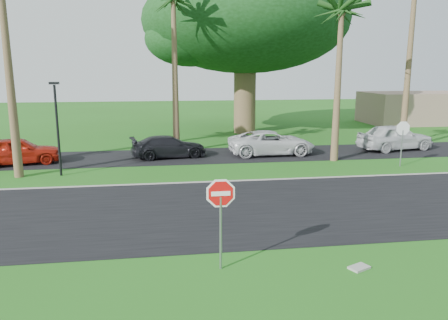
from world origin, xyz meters
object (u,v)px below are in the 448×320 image
(car_dark, at_px, (169,147))
(car_minivan, at_px, (271,143))
(car_pickup, at_px, (395,137))
(stop_sign_far, at_px, (403,134))
(stop_sign_near, at_px, (221,205))
(car_red, at_px, (18,151))

(car_dark, xyz_separation_m, car_minivan, (6.34, 0.00, 0.09))
(car_pickup, bearing_deg, car_minivan, 82.51)
(stop_sign_far, bearing_deg, stop_sign_near, 43.73)
(stop_sign_far, height_order, car_dark, stop_sign_far)
(car_pickup, bearing_deg, car_red, 82.74)
(stop_sign_near, height_order, car_red, stop_sign_near)
(stop_sign_far, height_order, car_minivan, stop_sign_far)
(stop_sign_near, xyz_separation_m, stop_sign_far, (11.50, 11.00, 0.00))
(stop_sign_near, height_order, car_minivan, stop_sign_near)
(stop_sign_near, relative_size, stop_sign_far, 1.00)
(stop_sign_far, height_order, car_red, stop_sign_far)
(car_dark, bearing_deg, stop_sign_far, -117.85)
(car_dark, bearing_deg, stop_sign_near, 174.75)
(car_minivan, height_order, car_pickup, car_pickup)
(stop_sign_near, bearing_deg, car_pickup, 48.66)
(car_red, relative_size, car_minivan, 0.84)
(car_dark, xyz_separation_m, car_pickup, (14.76, 0.36, 0.20))
(stop_sign_near, xyz_separation_m, car_dark, (-1.03, 15.25, -1.12))
(stop_sign_far, height_order, car_pickup, stop_sign_far)
(stop_sign_near, relative_size, car_red, 0.58)
(car_red, xyz_separation_m, car_pickup, (23.14, 1.07, 0.08))
(stop_sign_near, height_order, car_dark, stop_sign_near)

